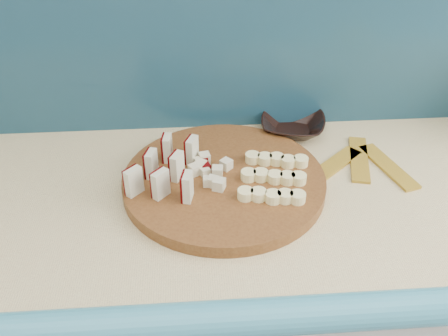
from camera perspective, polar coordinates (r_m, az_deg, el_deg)
kitchen_counter at (r=1.34m, az=3.92°, el=-18.36°), size 2.20×0.63×0.91m
backsplash at (r=1.14m, az=3.44°, el=16.13°), size 2.20×0.02×0.50m
cutting_board at (r=1.02m, az=0.00°, el=-1.50°), size 0.50×0.50×0.03m
apple_wedges at (r=0.99m, az=-6.57°, el=-0.01°), size 0.14×0.18×0.06m
apple_chunks at (r=1.01m, az=-1.50°, el=-0.32°), size 0.06×0.06×0.02m
banana_slices at (r=1.00m, az=5.74°, el=-1.02°), size 0.16×0.17×0.02m
brown_bowl at (r=1.21m, az=7.86°, el=4.89°), size 0.19×0.19×0.04m
banana_peel at (r=1.13m, az=15.27°, el=0.47°), size 0.24×0.21×0.01m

